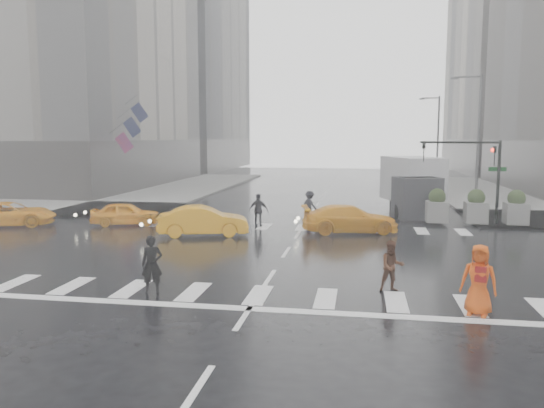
% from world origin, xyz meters
% --- Properties ---
extents(ground, '(120.00, 120.00, 0.00)m').
position_xyz_m(ground, '(0.00, 0.00, 0.00)').
color(ground, black).
rests_on(ground, ground).
extents(sidewalk_nw, '(35.00, 35.00, 0.15)m').
position_xyz_m(sidewalk_nw, '(-19.50, 17.50, 0.07)').
color(sidewalk_nw, slate).
rests_on(sidewalk_nw, ground).
extents(building_nw, '(26.05, 26.05, 38.00)m').
position_xyz_m(building_nw, '(-29.00, 27.00, 17.25)').
color(building_nw, '#AEA698').
rests_on(building_nw, ground).
extents(building_nw_far, '(26.05, 26.05, 44.00)m').
position_xyz_m(building_nw_far, '(-29.00, 56.00, 20.19)').
color(building_nw_far, '#5A5853').
rests_on(building_nw_far, ground).
extents(road_markings, '(18.00, 48.00, 0.01)m').
position_xyz_m(road_markings, '(0.00, 0.00, 0.01)').
color(road_markings, silver).
rests_on(road_markings, ground).
extents(traffic_signal_pole, '(4.45, 0.42, 4.50)m').
position_xyz_m(traffic_signal_pole, '(9.01, 8.01, 3.22)').
color(traffic_signal_pole, black).
rests_on(traffic_signal_pole, ground).
extents(street_lamp_near, '(2.15, 0.22, 9.00)m').
position_xyz_m(street_lamp_near, '(10.87, 18.00, 4.95)').
color(street_lamp_near, '#59595B').
rests_on(street_lamp_near, ground).
extents(street_lamp_far, '(2.15, 0.22, 9.00)m').
position_xyz_m(street_lamp_far, '(10.87, 38.00, 4.95)').
color(street_lamp_far, '#59595B').
rests_on(street_lamp_far, ground).
extents(planter_west, '(1.10, 1.10, 1.80)m').
position_xyz_m(planter_west, '(7.00, 8.20, 0.98)').
color(planter_west, slate).
rests_on(planter_west, ground).
extents(planter_mid, '(1.10, 1.10, 1.80)m').
position_xyz_m(planter_mid, '(9.00, 8.20, 0.98)').
color(planter_mid, slate).
rests_on(planter_mid, ground).
extents(planter_east, '(1.10, 1.10, 1.80)m').
position_xyz_m(planter_east, '(11.00, 8.20, 0.98)').
color(planter_east, slate).
rests_on(planter_east, ground).
extents(flag_cluster, '(2.87, 3.06, 4.69)m').
position_xyz_m(flag_cluster, '(-15.08, 18.50, 5.64)').
color(flag_cluster, '#59595B').
rests_on(flag_cluster, ground).
extents(pedestrian_black, '(1.19, 1.20, 2.43)m').
position_xyz_m(pedestrian_black, '(-3.19, -6.29, 1.59)').
color(pedestrian_black, black).
rests_on(pedestrian_black, ground).
extents(pedestrian_brown, '(0.87, 0.74, 1.56)m').
position_xyz_m(pedestrian_brown, '(3.92, -4.93, 0.78)').
color(pedestrian_brown, '#432518').
rests_on(pedestrian_brown, ground).
extents(pedestrian_orange, '(1.07, 0.88, 1.89)m').
position_xyz_m(pedestrian_orange, '(6.04, -6.80, 0.95)').
color(pedestrian_orange, '#E55010').
rests_on(pedestrian_orange, ground).
extents(pedestrian_far_a, '(1.03, 0.64, 1.73)m').
position_xyz_m(pedestrian_far_a, '(-2.30, 5.94, 0.86)').
color(pedestrian_far_a, black).
rests_on(pedestrian_far_a, ground).
extents(pedestrian_far_b, '(1.17, 1.12, 1.62)m').
position_xyz_m(pedestrian_far_b, '(0.09, 8.97, 0.81)').
color(pedestrian_far_b, black).
rests_on(pedestrian_far_b, ground).
extents(taxi_front, '(3.85, 2.38, 1.22)m').
position_xyz_m(taxi_front, '(-9.40, 5.30, 0.61)').
color(taxi_front, '#FFA20D').
rests_on(taxi_front, ground).
extents(taxi_mid, '(4.51, 2.55, 1.41)m').
position_xyz_m(taxi_mid, '(-4.42, 3.03, 0.70)').
color(taxi_mid, '#FFA20D').
rests_on(taxi_mid, ground).
extents(taxi_rear, '(4.44, 2.73, 1.36)m').
position_xyz_m(taxi_rear, '(2.45, 4.98, 0.68)').
color(taxi_rear, '#FFA20D').
rests_on(taxi_rear, ground).
extents(taxi_far, '(4.54, 3.37, 1.27)m').
position_xyz_m(taxi_far, '(-15.32, 4.00, 0.64)').
color(taxi_far, '#FFA20D').
rests_on(taxi_far, ground).
extents(box_truck, '(2.44, 6.50, 3.46)m').
position_xyz_m(box_truck, '(6.08, 11.85, 1.84)').
color(box_truck, silver).
rests_on(box_truck, ground).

